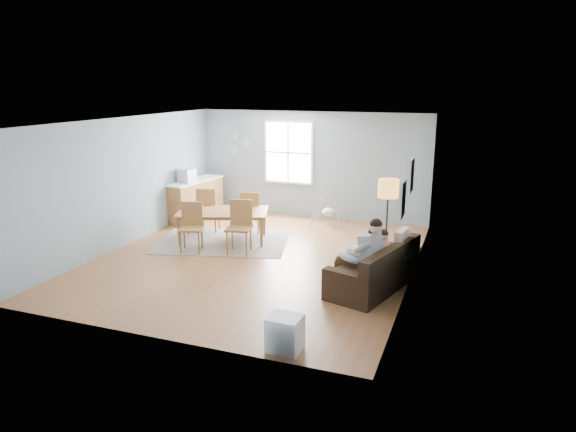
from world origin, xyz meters
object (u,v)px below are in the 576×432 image
at_px(floor_lamp, 388,197).
at_px(baby_swing, 329,211).
at_px(chair_ne, 251,209).
at_px(storage_cube, 284,333).
at_px(sofa, 376,273).
at_px(chair_sw, 191,223).
at_px(monitor, 186,176).
at_px(father, 363,253).
at_px(chair_nw, 208,207).
at_px(chair_se, 240,222).
at_px(dining_table, 223,226).
at_px(toddler, 378,247).
at_px(counter, 196,199).

bearing_deg(floor_lamp, baby_swing, 122.51).
height_order(floor_lamp, chair_ne, floor_lamp).
bearing_deg(baby_swing, storage_cube, -79.62).
height_order(sofa, chair_sw, chair_sw).
distance_m(storage_cube, monitor, 6.92).
relative_size(father, chair_nw, 1.24).
xyz_separation_m(chair_nw, chair_ne, (0.96, 0.27, -0.04)).
bearing_deg(father, monitor, 149.96).
bearing_deg(sofa, baby_swing, 117.43).
bearing_deg(monitor, chair_se, -37.18).
height_order(chair_nw, chair_ne, chair_nw).
relative_size(sofa, chair_ne, 2.12).
height_order(sofa, dining_table, sofa).
xyz_separation_m(father, baby_swing, (-1.63, 3.75, -0.32)).
bearing_deg(monitor, dining_table, -36.75).
relative_size(dining_table, chair_nw, 1.84).
bearing_deg(floor_lamp, father, -106.05).
bearing_deg(dining_table, chair_nw, 122.43).
bearing_deg(chair_nw, chair_ne, 15.39).
height_order(dining_table, chair_ne, chair_ne).
height_order(chair_sw, chair_se, chair_se).
height_order(toddler, chair_nw, chair_nw).
relative_size(storage_cube, chair_ne, 0.48).
bearing_deg(father, dining_table, 153.38).
bearing_deg(counter, baby_swing, 8.45).
bearing_deg(storage_cube, father, 76.69).
xyz_separation_m(father, chair_sw, (-3.77, 0.94, -0.10)).
bearing_deg(monitor, father, -30.04).
distance_m(sofa, counter, 6.02).
distance_m(toddler, baby_swing, 3.80).
distance_m(floor_lamp, dining_table, 3.97).
bearing_deg(chair_sw, father, -14.05).
xyz_separation_m(chair_sw, chair_ne, (0.62, 1.58, -0.02)).
distance_m(dining_table, counter, 2.18).
bearing_deg(sofa, toddler, 95.23).
xyz_separation_m(floor_lamp, monitor, (-5.27, 2.09, -0.30)).
bearing_deg(floor_lamp, chair_sw, 178.26).
distance_m(toddler, chair_sw, 3.98).
relative_size(counter, monitor, 4.57).
bearing_deg(toddler, chair_se, 165.21).
bearing_deg(chair_ne, father, -38.70).
bearing_deg(storage_cube, toddler, 75.15).
bearing_deg(chair_ne, chair_se, -74.86).
bearing_deg(chair_nw, counter, 132.00).
bearing_deg(storage_cube, chair_se, 123.17).
height_order(father, chair_sw, father).
distance_m(father, chair_ne, 4.04).
bearing_deg(floor_lamp, toddler, -98.52).
xyz_separation_m(storage_cube, dining_table, (-2.92, 3.98, 0.10)).
relative_size(floor_lamp, dining_table, 0.92).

